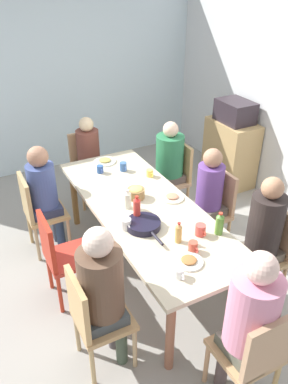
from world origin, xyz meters
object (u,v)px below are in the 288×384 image
at_px(person_4, 169,161).
at_px(cup_4, 100,169).
at_px(chair_2, 61,254).
at_px(chair_3, 87,163).
at_px(chair_0, 214,207).
at_px(bowl_0, 136,192).
at_px(cup_3, 150,173).
at_px(chair_1, 254,353).
at_px(chair_6, 38,210).
at_px(plate_0, 189,261).
at_px(bottle_2, 179,233).
at_px(person_5, 263,231).
at_px(chair_4, 175,175).
at_px(cup_1, 200,230).
at_px(cup_2, 179,273).
at_px(chair_5, 267,249).
at_px(bottle_0, 128,199).
at_px(serving_pan, 144,225).
at_px(person_3, 89,154).
at_px(plate_2, 172,197).
at_px(person_1, 250,316).
at_px(cup_6, 126,224).
at_px(person_7, 103,287).
at_px(chair_7, 93,317).
at_px(microwave, 235,111).
at_px(plate_1, 105,161).
at_px(cup_0, 123,167).
at_px(bottle_3, 137,209).
at_px(dining_table, 144,213).
at_px(person_0, 208,193).
at_px(person_6, 44,190).
at_px(cup_5, 193,247).
at_px(bottle_1, 220,224).

distance_m(person_4, cup_4, 0.86).
bearing_deg(person_4, chair_2, -63.14).
bearing_deg(chair_3, chair_0, 27.81).
bearing_deg(bowl_0, cup_3, 135.21).
bearing_deg(chair_1, chair_6, -160.69).
xyz_separation_m(plate_0, bottle_2, (-0.25, 0.06, 0.07)).
bearing_deg(person_5, chair_4, 176.74).
bearing_deg(chair_4, cup_1, -23.74).
height_order(chair_2, cup_1, chair_2).
xyz_separation_m(person_4, cup_2, (1.75, -0.95, 0.08)).
relative_size(chair_5, bottle_0, 4.75).
bearing_deg(serving_pan, person_4, 140.59).
bearing_deg(serving_pan, person_3, 174.84).
bearing_deg(serving_pan, plate_2, 122.34).
relative_size(person_1, cup_3, 11.99).
height_order(cup_4, cup_6, cup_6).
distance_m(person_7, serving_pan, 0.76).
bearing_deg(person_7, serving_pan, 130.41).
height_order(chair_5, plate_2, chair_5).
height_order(chair_3, person_7, person_7).
relative_size(chair_7, plate_2, 4.05).
relative_size(plate_2, cup_3, 2.06).
bearing_deg(person_1, chair_4, 160.00).
distance_m(person_1, microwave, 3.21).
bearing_deg(plate_1, chair_4, 74.38).
distance_m(chair_6, cup_0, 1.00).
distance_m(chair_4, cup_3, 0.66).
distance_m(person_1, bottle_0, 1.53).
relative_size(plate_1, cup_2, 2.27).
bearing_deg(serving_pan, cup_3, 148.45).
bearing_deg(plate_0, chair_3, 178.51).
height_order(person_1, bottle_3, person_1).
distance_m(dining_table, person_5, 1.08).
xyz_separation_m(chair_2, cup_6, (0.25, 0.53, 0.30)).
height_order(person_0, chair_1, person_0).
bearing_deg(plate_1, bottle_0, -10.20).
distance_m(person_6, bottle_2, 1.58).
bearing_deg(cup_0, chair_7, -32.05).
relative_size(chair_5, chair_6, 1.00).
xyz_separation_m(cup_5, cup_6, (-0.51, -0.34, 0.00)).
relative_size(chair_3, microwave, 1.88).
bearing_deg(chair_2, plate_1, 139.91).
bearing_deg(chair_6, bottle_2, 30.66).
distance_m(chair_6, serving_pan, 1.31).
bearing_deg(chair_6, person_1, 20.00).
bearing_deg(chair_4, bottle_0, -52.40).
bearing_deg(bottle_1, cup_3, -178.11).
bearing_deg(chair_6, plate_0, 24.86).
xyz_separation_m(plate_0, cup_4, (-1.66, -0.05, 0.03)).
bearing_deg(chair_5, microwave, 150.20).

